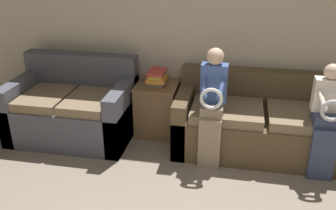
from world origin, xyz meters
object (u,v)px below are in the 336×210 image
at_px(child_left_seated, 212,102).
at_px(side_shelf, 157,108).
at_px(couch_side, 74,109).
at_px(couch_main, 263,124).
at_px(child_right_seated, 326,117).
at_px(book_stack, 157,78).

distance_m(child_left_seated, side_shelf, 0.98).
height_order(child_left_seated, side_shelf, child_left_seated).
bearing_deg(couch_side, child_left_seated, -9.29).
bearing_deg(couch_main, child_right_seated, -33.10).
bearing_deg(couch_main, couch_side, -177.94).
bearing_deg(side_shelf, child_right_seated, -16.64).
distance_m(couch_main, side_shelf, 1.30).
distance_m(child_right_seated, side_shelf, 1.97).
distance_m(couch_side, book_stack, 1.10).
relative_size(couch_side, side_shelf, 2.23).
xyz_separation_m(couch_side, side_shelf, (1.00, 0.27, -0.01)).
bearing_deg(child_left_seated, side_shelf, 142.74).
xyz_separation_m(couch_main, book_stack, (-1.29, 0.18, 0.42)).
height_order(side_shelf, book_stack, book_stack).
bearing_deg(couch_main, child_left_seated, -147.57).
bearing_deg(child_right_seated, couch_side, 174.21).
bearing_deg(child_right_seated, child_left_seated, 179.53).
bearing_deg(book_stack, couch_main, -7.76).
xyz_separation_m(couch_main, couch_side, (-2.29, -0.08, 0.02)).
relative_size(couch_main, couch_side, 1.38).
relative_size(side_shelf, book_stack, 2.25).
bearing_deg(book_stack, child_right_seated, -16.41).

